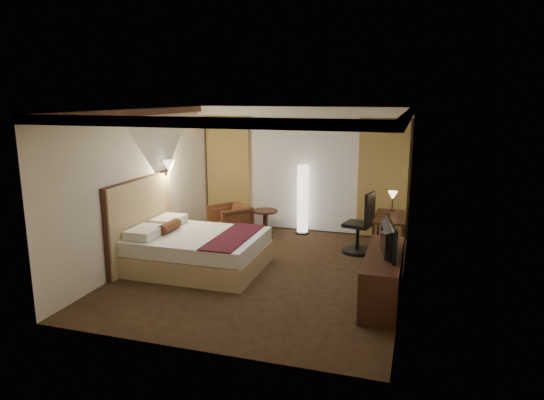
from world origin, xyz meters
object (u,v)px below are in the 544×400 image
(armchair, at_px, (230,220))
(bed, at_px, (199,251))
(office_chair, at_px, (358,222))
(television, at_px, (383,233))
(desk, at_px, (389,235))
(dresser, at_px, (383,277))
(floor_lamp, at_px, (303,199))
(side_table, at_px, (265,223))

(armchair, bearing_deg, bed, -43.56)
(office_chair, distance_m, television, 2.23)
(desk, bearing_deg, dresser, -88.67)
(armchair, distance_m, floor_lamp, 1.61)
(bed, distance_m, desk, 3.52)
(bed, distance_m, side_table, 2.23)
(desk, bearing_deg, armchair, 176.54)
(armchair, bearing_deg, office_chair, 35.14)
(side_table, xyz_separation_m, dresser, (2.62, -2.61, 0.07))
(bed, bearing_deg, television, -7.98)
(armchair, bearing_deg, desk, 36.95)
(office_chair, bearing_deg, side_table, 179.29)
(armchair, distance_m, office_chair, 2.71)
(bed, xyz_separation_m, desk, (3.07, 1.72, 0.06))
(desk, distance_m, office_chair, 0.62)
(bed, height_order, television, television)
(bed, relative_size, dresser, 1.17)
(floor_lamp, relative_size, desk, 1.32)
(side_table, bearing_deg, dresser, -44.83)
(armchair, distance_m, television, 4.10)
(side_table, relative_size, desk, 0.51)
(television, bearing_deg, office_chair, 5.30)
(floor_lamp, bearing_deg, side_table, -145.07)
(bed, relative_size, desk, 1.89)
(bed, xyz_separation_m, office_chair, (2.49, 1.67, 0.28))
(bed, xyz_separation_m, dresser, (3.12, -0.43, 0.04))
(office_chair, xyz_separation_m, dresser, (0.63, -2.11, -0.23))
(floor_lamp, distance_m, office_chair, 1.64)
(office_chair, relative_size, dresser, 0.64)
(armchair, distance_m, desk, 3.28)
(bed, bearing_deg, office_chair, 33.94)
(desk, height_order, television, television)
(dresser, distance_m, television, 0.65)
(floor_lamp, relative_size, television, 1.46)
(bed, height_order, office_chair, office_chair)
(bed, height_order, dresser, dresser)
(floor_lamp, bearing_deg, armchair, -152.10)
(armchair, relative_size, floor_lamp, 0.51)
(office_chair, bearing_deg, armchair, -171.82)
(side_table, height_order, television, television)
(dresser, height_order, television, television)
(armchair, xyz_separation_m, desk, (3.27, -0.20, -0.00))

